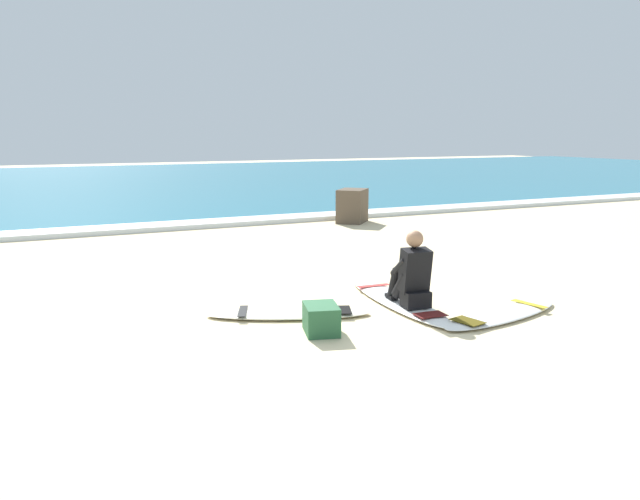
# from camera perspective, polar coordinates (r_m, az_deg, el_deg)

# --- Properties ---
(ground_plane) EXTENTS (80.00, 80.00, 0.00)m
(ground_plane) POSITION_cam_1_polar(r_m,az_deg,el_deg) (8.28, -1.58, -4.76)
(ground_plane) COLOR beige
(sea) EXTENTS (80.00, 28.00, 0.10)m
(sea) POSITION_cam_1_polar(r_m,az_deg,el_deg) (28.53, -19.07, 5.74)
(sea) COLOR teal
(sea) RESTS_ON ground
(breaking_foam) EXTENTS (80.00, 0.90, 0.11)m
(breaking_foam) POSITION_cam_1_polar(r_m,az_deg,el_deg) (15.07, -12.90, 2.19)
(breaking_foam) COLOR white
(breaking_foam) RESTS_ON ground
(surfboard_main) EXTENTS (0.72, 2.59, 0.08)m
(surfboard_main) POSITION_cam_1_polar(r_m,az_deg,el_deg) (8.28, 7.06, -4.59)
(surfboard_main) COLOR white
(surfboard_main) RESTS_ON ground
(surfer_seated) EXTENTS (0.43, 0.74, 0.95)m
(surfer_seated) POSITION_cam_1_polar(r_m,az_deg,el_deg) (7.90, 8.34, -2.37)
(surfer_seated) COLOR black
(surfer_seated) RESTS_ON surfboard_main
(surfboard_spare_near) EXTENTS (2.03, 1.25, 0.08)m
(surfboard_spare_near) POSITION_cam_1_polar(r_m,az_deg,el_deg) (7.67, -2.83, -5.76)
(surfboard_spare_near) COLOR #EFE5C6
(surfboard_spare_near) RESTS_ON ground
(surfboard_spare_far) EXTENTS (2.07, 0.93, 0.08)m
(surfboard_spare_far) POSITION_cam_1_polar(r_m,az_deg,el_deg) (7.93, 16.16, -5.63)
(surfboard_spare_far) COLOR white
(surfboard_spare_far) RESTS_ON ground
(shoreline_rock) EXTENTS (1.02, 1.03, 0.82)m
(shoreline_rock) POSITION_cam_1_polar(r_m,az_deg,el_deg) (15.56, 2.95, 4.02)
(shoreline_rock) COLOR brown
(shoreline_rock) RESTS_ON ground
(beach_bag) EXTENTS (0.48, 0.56, 0.32)m
(beach_bag) POSITION_cam_1_polar(r_m,az_deg,el_deg) (7.01, 0.10, -6.27)
(beach_bag) COLOR #285B38
(beach_bag) RESTS_ON ground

